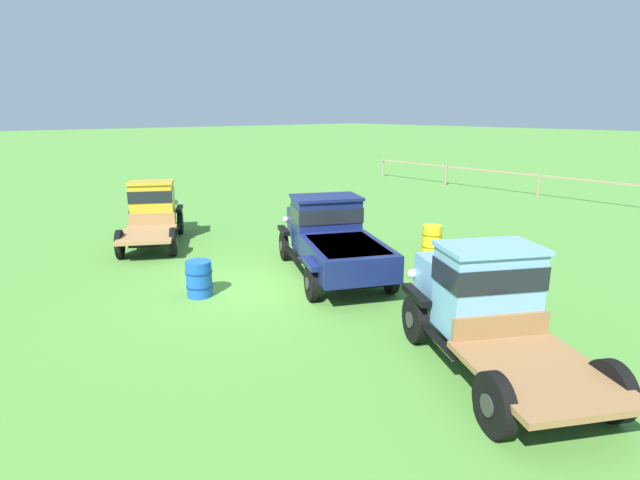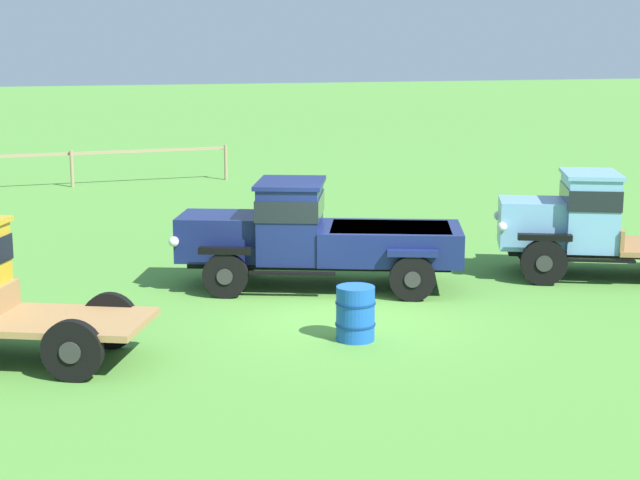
{
  "view_description": "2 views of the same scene",
  "coord_description": "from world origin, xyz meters",
  "px_view_note": "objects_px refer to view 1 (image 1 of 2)",
  "views": [
    {
      "loc": [
        10.21,
        -6.61,
        4.39
      ],
      "look_at": [
        0.3,
        1.85,
        1.0
      ],
      "focal_mm": 28.0,
      "sensor_mm": 36.0,
      "label": 1
    },
    {
      "loc": [
        -6.64,
        -15.19,
        4.55
      ],
      "look_at": [
        0.3,
        1.85,
        1.0
      ],
      "focal_mm": 55.0,
      "sensor_mm": 36.0,
      "label": 2
    }
  ],
  "objects_px": {
    "vintage_truck_midrow_center": "(483,300)",
    "oil_drum_beside_row": "(432,240)",
    "vintage_truck_second_in_line": "(330,236)",
    "oil_drum_near_fence": "(199,279)",
    "vintage_truck_foreground_near": "(154,210)"
  },
  "relations": [
    {
      "from": "vintage_truck_midrow_center",
      "to": "oil_drum_beside_row",
      "type": "relative_size",
      "value": 5.21
    },
    {
      "from": "vintage_truck_second_in_line",
      "to": "oil_drum_near_fence",
      "type": "xyz_separation_m",
      "value": [
        -0.72,
        -3.61,
        -0.62
      ]
    },
    {
      "from": "oil_drum_beside_row",
      "to": "oil_drum_near_fence",
      "type": "xyz_separation_m",
      "value": [
        -1.43,
        -7.24,
        -0.03
      ]
    },
    {
      "from": "vintage_truck_second_in_line",
      "to": "oil_drum_beside_row",
      "type": "xyz_separation_m",
      "value": [
        0.71,
        3.62,
        -0.59
      ]
    },
    {
      "from": "vintage_truck_second_in_line",
      "to": "vintage_truck_midrow_center",
      "type": "relative_size",
      "value": 1.17
    },
    {
      "from": "vintage_truck_foreground_near",
      "to": "oil_drum_beside_row",
      "type": "relative_size",
      "value": 5.1
    },
    {
      "from": "vintage_truck_foreground_near",
      "to": "oil_drum_near_fence",
      "type": "xyz_separation_m",
      "value": [
        5.9,
        -1.36,
        -0.63
      ]
    },
    {
      "from": "vintage_truck_second_in_line",
      "to": "vintage_truck_midrow_center",
      "type": "height_order",
      "value": "vintage_truck_midrow_center"
    },
    {
      "from": "vintage_truck_midrow_center",
      "to": "oil_drum_beside_row",
      "type": "xyz_separation_m",
      "value": [
        -4.76,
        4.83,
        -0.65
      ]
    },
    {
      "from": "vintage_truck_second_in_line",
      "to": "oil_drum_near_fence",
      "type": "distance_m",
      "value": 3.74
    },
    {
      "from": "oil_drum_beside_row",
      "to": "oil_drum_near_fence",
      "type": "relative_size",
      "value": 1.07
    },
    {
      "from": "vintage_truck_midrow_center",
      "to": "oil_drum_near_fence",
      "type": "relative_size",
      "value": 5.55
    },
    {
      "from": "vintage_truck_foreground_near",
      "to": "oil_drum_near_fence",
      "type": "height_order",
      "value": "vintage_truck_foreground_near"
    },
    {
      "from": "vintage_truck_foreground_near",
      "to": "oil_drum_near_fence",
      "type": "relative_size",
      "value": 5.44
    },
    {
      "from": "oil_drum_beside_row",
      "to": "oil_drum_near_fence",
      "type": "bearing_deg",
      "value": -101.14
    }
  ]
}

